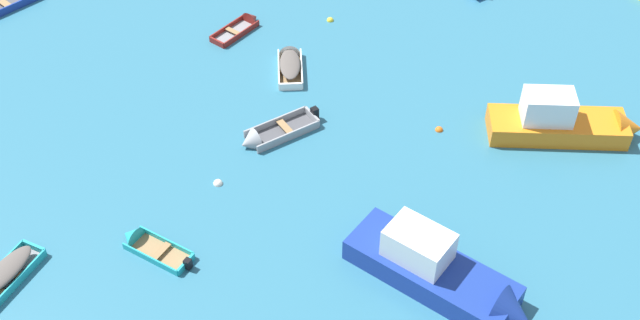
% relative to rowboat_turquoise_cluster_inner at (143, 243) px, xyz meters
% --- Properties ---
extents(rowboat_turquoise_cluster_inner, '(3.16, 2.29, 0.97)m').
position_rel_rowboat_turquoise_cluster_inner_xyz_m(rowboat_turquoise_cluster_inner, '(0.00, 0.00, 0.00)').
color(rowboat_turquoise_cluster_inner, '#99754C').
rests_on(rowboat_turquoise_cluster_inner, ground_plane).
extents(rowboat_maroon_far_back, '(2.56, 3.08, 0.95)m').
position_rel_rowboat_turquoise_cluster_inner_xyz_m(rowboat_maroon_far_back, '(2.01, 15.15, -0.00)').
color(rowboat_maroon_far_back, gray).
rests_on(rowboat_maroon_far_back, ground_plane).
extents(motor_launch_orange_far_right, '(6.76, 2.04, 2.58)m').
position_rel_rowboat_turquoise_cluster_inner_xyz_m(motor_launch_orange_far_right, '(17.35, 7.48, 0.58)').
color(motor_launch_orange_far_right, orange).
rests_on(motor_launch_orange_far_right, ground_plane).
extents(rowboat_grey_near_left, '(3.66, 3.11, 1.13)m').
position_rel_rowboat_turquoise_cluster_inner_xyz_m(rowboat_grey_near_left, '(4.04, 6.35, 0.05)').
color(rowboat_grey_near_left, '#4C4C51').
rests_on(rowboat_grey_near_left, ground_plane).
extents(rowboat_white_center, '(1.48, 3.32, 1.06)m').
position_rel_rowboat_turquoise_cluster_inner_xyz_m(rowboat_white_center, '(4.65, 11.84, 0.15)').
color(rowboat_white_center, '#99754C').
rests_on(rowboat_white_center, ground_plane).
extents(motor_launch_deep_blue_cluster_outer, '(7.16, 5.67, 2.60)m').
position_rel_rowboat_turquoise_cluster_inner_xyz_m(motor_launch_deep_blue_cluster_outer, '(11.44, -1.32, 0.58)').
color(motor_launch_deep_blue_cluster_outer, navy).
rests_on(motor_launch_deep_blue_cluster_outer, ground_plane).
extents(mooring_buoy_midfield, '(0.40, 0.40, 0.40)m').
position_rel_rowboat_turquoise_cluster_inner_xyz_m(mooring_buoy_midfield, '(2.36, 3.50, -0.15)').
color(mooring_buoy_midfield, silver).
rests_on(mooring_buoy_midfield, ground_plane).
extents(mooring_buoy_central, '(0.36, 0.36, 0.36)m').
position_rel_rowboat_turquoise_cluster_inner_xyz_m(mooring_buoy_central, '(6.44, 15.94, -0.15)').
color(mooring_buoy_central, yellow).
rests_on(mooring_buoy_central, ground_plane).
extents(mooring_buoy_near_foreground, '(0.35, 0.35, 0.35)m').
position_rel_rowboat_turquoise_cluster_inner_xyz_m(mooring_buoy_near_foreground, '(11.77, 7.45, -0.15)').
color(mooring_buoy_near_foreground, orange).
rests_on(mooring_buoy_near_foreground, ground_plane).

